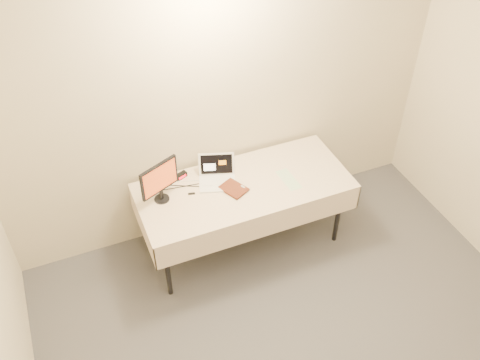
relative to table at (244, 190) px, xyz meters
name	(u,v)px	position (x,y,z in m)	size (l,w,h in m)	color
back_wall	(224,99)	(0.00, 0.45, 0.67)	(4.00, 0.10, 2.70)	beige
table	(244,190)	(0.00, 0.00, 0.00)	(1.86, 0.81, 0.74)	black
laptop	(217,175)	(-0.19, 0.15, 0.11)	(0.39, 0.37, 0.21)	white
monitor	(159,180)	(-0.71, 0.10, 0.28)	(0.34, 0.17, 0.38)	black
book	(227,185)	(-0.18, -0.06, 0.17)	(0.17, 0.02, 0.22)	maroon
alarm_clock	(181,176)	(-0.47, 0.30, 0.08)	(0.12, 0.08, 0.05)	black
clicker	(243,187)	(-0.03, -0.03, 0.07)	(0.04, 0.09, 0.02)	#B7B7B9
paper_form	(289,179)	(0.39, -0.08, 0.06)	(0.11, 0.29, 0.00)	#C1E7B8
usb_dongle	(192,194)	(-0.46, 0.07, 0.07)	(0.06, 0.02, 0.01)	black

